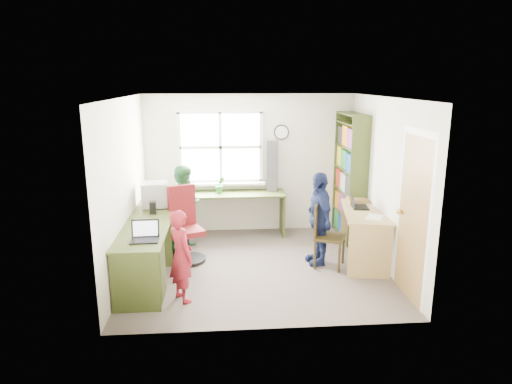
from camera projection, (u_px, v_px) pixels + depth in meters
room at (258, 183)px, 6.40m from camera, size 3.64×3.44×2.44m
l_desk at (162, 246)px, 6.11m from camera, size 2.38×2.95×0.75m
right_desk at (365, 224)px, 6.70m from camera, size 0.86×1.43×0.77m
bookshelf at (350, 180)px, 7.63m from camera, size 0.30×1.02×2.10m
swivel_chair at (185, 229)px, 6.75m from camera, size 0.68×0.68×1.12m
wooden_chair at (325, 232)px, 6.51m from camera, size 0.53×0.53×0.93m
crt_monitor at (155, 195)px, 6.87m from camera, size 0.42×0.39×0.38m
laptop_left at (145, 235)px, 5.49m from camera, size 0.34×0.29×0.23m
laptop_right at (357, 204)px, 6.79m from camera, size 0.29×0.34×0.22m
speaker_a at (153, 208)px, 6.55m from camera, size 0.10×0.10×0.18m
speaker_b at (161, 197)px, 7.13m from camera, size 0.10×0.10×0.19m
cd_tower at (272, 166)px, 7.82m from camera, size 0.20×0.19×0.88m
game_box at (357, 200)px, 7.13m from camera, size 0.30×0.30×0.06m
paper_a at (144, 228)px, 5.94m from camera, size 0.29×0.33×0.00m
paper_b at (374, 217)px, 6.32m from camera, size 0.33×0.36×0.00m
potted_plant at (220, 185)px, 7.72m from camera, size 0.18×0.16×0.29m
person_red at (181, 256)px, 5.47m from camera, size 0.45×0.50×1.15m
person_green at (186, 208)px, 7.16m from camera, size 0.78×0.82×1.35m
person_navy at (319, 218)px, 6.58m from camera, size 0.42×0.83×1.36m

